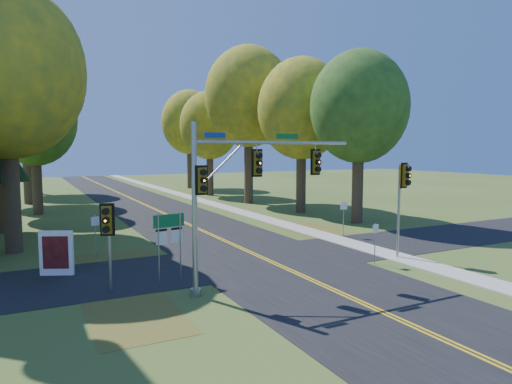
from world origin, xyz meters
name	(u,v)px	position (x,y,z in m)	size (l,w,h in m)	color
ground	(283,268)	(0.00, 0.00, 0.00)	(160.00, 160.00, 0.00)	#3D541D
road_main	(283,267)	(0.00, 0.00, 0.01)	(8.00, 160.00, 0.02)	black
road_cross	(263,258)	(0.00, 2.00, 0.01)	(60.00, 6.00, 0.02)	black
centerline_left	(282,267)	(-0.10, 0.00, 0.03)	(0.10, 160.00, 0.01)	gold
centerline_right	(285,267)	(0.10, 0.00, 0.03)	(0.10, 160.00, 0.01)	gold
sidewalk_east	(385,253)	(6.20, 0.00, 0.03)	(1.60, 160.00, 0.06)	#9E998E
leaf_patch_w_near	(124,264)	(-6.50, 4.00, 0.01)	(4.00, 6.00, 0.00)	brown
leaf_patch_e	(327,234)	(6.80, 6.00, 0.01)	(3.50, 8.00, 0.00)	brown
leaf_patch_w_far	(135,315)	(-7.50, -3.00, 0.01)	(3.00, 5.00, 0.00)	brown
tree_w_a	(7,72)	(-11.13, 9.38, 9.49)	(8.00, 8.00, 14.15)	#38281C
tree_e_a	(359,108)	(11.57, 8.77, 8.53)	(7.20, 7.20, 12.73)	#38281C
tree_e_b	(302,109)	(10.97, 15.58, 8.90)	(7.60, 7.60, 13.33)	#38281C
tree_w_c	(35,120)	(-9.54, 24.47, 7.94)	(6.80, 6.80, 11.91)	#38281C
tree_e_c	(249,97)	(9.88, 23.69, 10.66)	(8.80, 8.80, 15.79)	#38281C
tree_w_d	(25,106)	(-10.13, 33.18, 9.78)	(8.20, 8.20, 14.56)	#38281C
tree_e_d	(210,126)	(9.26, 32.87, 8.24)	(7.00, 7.00, 12.32)	#38281C
tree_w_e	(36,111)	(-8.92, 44.09, 10.07)	(8.40, 8.40, 14.97)	#38281C
tree_e_e	(190,123)	(10.47, 43.58, 9.19)	(7.80, 7.80, 13.74)	#38281C
traffic_mast	(238,184)	(-3.25, -2.03, 4.18)	(7.16, 0.64, 6.50)	#94969C
east_signal_pole	(403,186)	(6.20, -1.15, 3.67)	(0.55, 0.65, 4.83)	gray
ped_signal_pole	(108,227)	(-7.84, -0.20, 2.58)	(0.52, 0.63, 3.47)	gray
route_sign_cluster	(169,233)	(-5.38, 0.09, 2.07)	(1.35, 0.28, 2.93)	gray
info_kiosk	(56,253)	(-9.46, 3.38, 0.98)	(1.37, 0.78, 1.97)	white
reg_sign_e_north	(344,212)	(7.20, 4.79, 1.55)	(0.42, 0.16, 2.26)	gray
reg_sign_e_south	(375,236)	(4.20, -1.46, 1.37)	(0.38, 0.08, 2.00)	gray
reg_sign_w	(95,229)	(-7.48, 5.99, 1.50)	(0.41, 0.16, 2.18)	gray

